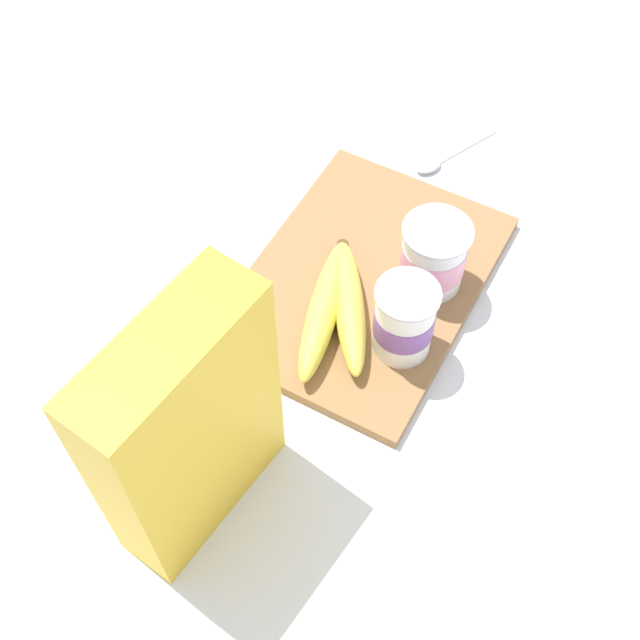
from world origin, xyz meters
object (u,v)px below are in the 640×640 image
at_px(yogurt_cup_back, 404,320).
at_px(cereal_box, 188,430).
at_px(spoon, 444,157).
at_px(banana_bunch, 336,307).
at_px(cutting_board, 364,282).
at_px(yogurt_cup_front, 433,256).

bearing_deg(yogurt_cup_back, cereal_box, -21.65).
height_order(cereal_box, spoon, cereal_box).
distance_m(yogurt_cup_back, banana_bunch, 0.08).
relative_size(cutting_board, yogurt_cup_back, 3.59).
bearing_deg(yogurt_cup_front, cutting_board, -63.53).
bearing_deg(cereal_box, banana_bunch, -177.12).
distance_m(cutting_board, spoon, 0.23).
bearing_deg(banana_bunch, yogurt_cup_front, 144.25).
bearing_deg(banana_bunch, yogurt_cup_back, 91.17).
height_order(yogurt_cup_front, yogurt_cup_back, yogurt_cup_back).
relative_size(yogurt_cup_front, banana_bunch, 0.45).
distance_m(cutting_board, yogurt_cup_back, 0.11).
xyz_separation_m(cutting_board, spoon, (-0.23, -0.00, -0.00)).
bearing_deg(banana_bunch, cereal_box, -3.99).
xyz_separation_m(banana_bunch, spoon, (-0.29, 0.00, -0.03)).
distance_m(cereal_box, banana_bunch, 0.26).
xyz_separation_m(cutting_board, cereal_box, (0.30, -0.02, 0.13)).
bearing_deg(banana_bunch, spoon, 179.66).
height_order(yogurt_cup_back, spoon, yogurt_cup_back).
relative_size(yogurt_cup_back, spoon, 0.74).
bearing_deg(cereal_box, cutting_board, -176.88).
bearing_deg(yogurt_cup_front, spoon, -161.11).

